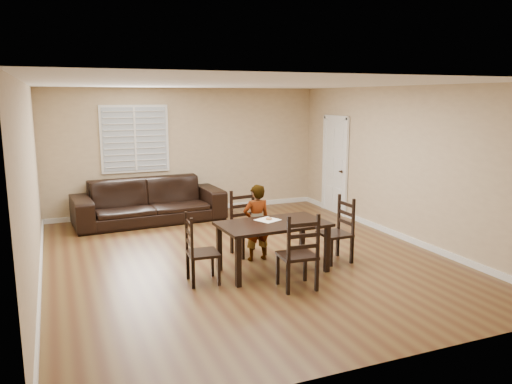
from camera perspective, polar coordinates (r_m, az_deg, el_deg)
ground at (r=8.00m, az=-1.38°, el=-7.46°), size 7.00×7.00×0.00m
room at (r=7.81m, az=-1.66°, el=5.65°), size 6.04×7.04×2.72m
dining_table at (r=7.21m, az=1.95°, el=-4.21°), size 1.59×0.95×0.73m
chair_near at (r=8.13m, az=-1.32°, el=-3.73°), size 0.52×0.50×1.03m
chair_far at (r=6.55m, az=5.15°, el=-7.35°), size 0.50×0.47×1.04m
chair_left at (r=6.85m, az=-7.06°, el=-6.87°), size 0.43×0.46×0.97m
chair_right at (r=7.85m, az=9.76°, el=-4.49°), size 0.43×0.46×1.01m
child at (r=7.71m, az=0.06°, el=-3.52°), size 0.44×0.29×1.20m
napkin at (r=7.34m, az=1.34°, el=-3.20°), size 0.39×0.39×0.00m
donut at (r=7.34m, az=1.48°, el=-3.03°), size 0.10×0.10×0.03m
sofa at (r=10.34m, az=-12.10°, el=-1.01°), size 3.04×1.35×0.87m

